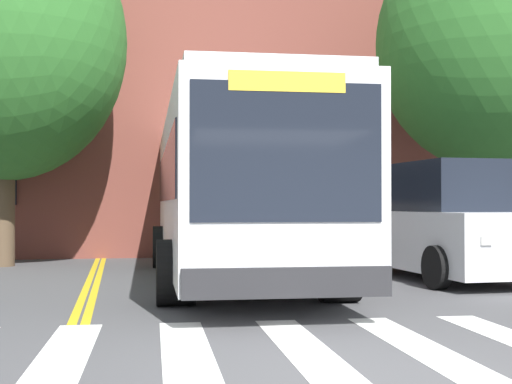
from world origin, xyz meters
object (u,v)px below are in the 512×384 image
object	(u,v)px
car_tan_behind_bus	(154,222)
street_tree_curbside_small	(4,43)
city_bus	(231,187)
car_white_far_lane	(446,224)
street_tree_curbside_large	(492,44)

from	to	relation	value
car_tan_behind_bus	street_tree_curbside_small	distance (m)	8.52
city_bus	car_tan_behind_bus	xyz separation A→B (m)	(-1.03, 9.95, -0.94)
car_tan_behind_bus	street_tree_curbside_small	world-z (taller)	street_tree_curbside_small
car_white_far_lane	street_tree_curbside_small	xyz separation A→B (m)	(-8.98, 4.70, 4.21)
street_tree_curbside_large	street_tree_curbside_small	size ratio (longest dim) A/B	1.01
city_bus	car_white_far_lane	distance (m)	4.28
car_tan_behind_bus	street_tree_curbside_large	distance (m)	11.96
city_bus	street_tree_curbside_small	world-z (taller)	street_tree_curbside_small
car_white_far_lane	city_bus	bearing A→B (deg)	167.36
car_white_far_lane	street_tree_curbside_large	size ratio (longest dim) A/B	0.56
car_white_far_lane	street_tree_curbside_small	size ratio (longest dim) A/B	0.56
city_bus	street_tree_curbside_small	size ratio (longest dim) A/B	1.36
car_tan_behind_bus	car_white_far_lane	bearing A→B (deg)	-64.69
city_bus	car_white_far_lane	bearing A→B (deg)	-12.64
car_white_far_lane	street_tree_curbside_large	distance (m)	6.08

